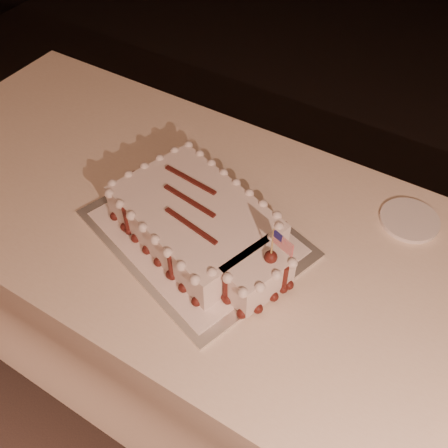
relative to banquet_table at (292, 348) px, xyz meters
The scene contains 6 objects.
room_shell 1.19m from the banquet_table, 90.00° to the right, with size 6.10×8.10×2.90m.
banquet_table is the anchor object (origin of this frame).
cake_board 0.47m from the banquet_table, behind, with size 0.50×0.37×0.01m, color silver.
doily 0.48m from the banquet_table, behind, with size 0.45×0.34×0.00m, color white.
sheet_cake 0.50m from the banquet_table, 167.69° to the right, with size 0.49×0.37×0.19m.
side_plate 0.49m from the banquet_table, 60.80° to the left, with size 0.15×0.15×0.01m, color silver.
Camera 1 is at (0.19, -0.08, 1.67)m, focal length 40.00 mm.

